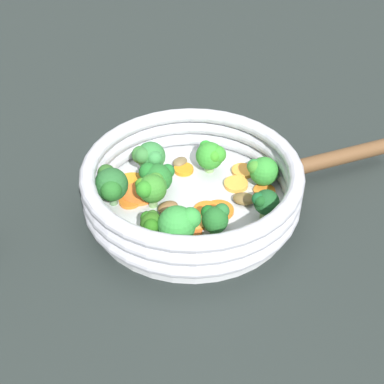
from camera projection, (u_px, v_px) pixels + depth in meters
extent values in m
plane|color=#212826|center=(192.00, 208.00, 0.75)|extent=(4.00, 4.00, 0.00)
cylinder|color=#B2B5B7|center=(192.00, 204.00, 0.75)|extent=(0.28, 0.28, 0.02)
torus|color=#B2B3BC|center=(192.00, 194.00, 0.74)|extent=(0.30, 0.30, 0.02)
torus|color=#B2B3BC|center=(192.00, 183.00, 0.72)|extent=(0.30, 0.30, 0.02)
torus|color=#B2B3BC|center=(192.00, 170.00, 0.71)|extent=(0.30, 0.30, 0.02)
cylinder|color=brown|center=(335.00, 158.00, 0.80)|extent=(0.14, 0.15, 0.02)
sphere|color=#B4B8B8|center=(285.00, 191.00, 0.75)|extent=(0.01, 0.01, 0.01)
sphere|color=#AFB4B8|center=(264.00, 165.00, 0.80)|extent=(0.01, 0.01, 0.01)
cylinder|color=orange|center=(139.00, 194.00, 0.75)|extent=(0.06, 0.06, 0.01)
cylinder|color=orange|center=(130.00, 201.00, 0.74)|extent=(0.04, 0.04, 0.00)
cylinder|color=#E05C22|center=(185.00, 230.00, 0.69)|extent=(0.06, 0.06, 0.00)
cylinder|color=#F59639|center=(195.00, 223.00, 0.70)|extent=(0.04, 0.04, 0.01)
cylinder|color=orange|center=(184.00, 169.00, 0.79)|extent=(0.04, 0.04, 0.01)
cylinder|color=orange|center=(207.00, 210.00, 0.72)|extent=(0.05, 0.05, 0.00)
cylinder|color=orange|center=(130.00, 185.00, 0.76)|extent=(0.05, 0.05, 0.01)
cylinder|color=orange|center=(243.00, 171.00, 0.79)|extent=(0.04, 0.04, 0.01)
cylinder|color=orange|center=(184.00, 256.00, 0.66)|extent=(0.05, 0.05, 0.00)
cylinder|color=#F49B38|center=(236.00, 184.00, 0.77)|extent=(0.04, 0.04, 0.01)
cylinder|color=orange|center=(264.00, 191.00, 0.76)|extent=(0.04, 0.04, 0.00)
cylinder|color=orange|center=(219.00, 210.00, 0.72)|extent=(0.05, 0.05, 0.00)
cylinder|color=#7FAD6A|center=(152.00, 168.00, 0.78)|extent=(0.01, 0.01, 0.02)
sphere|color=#307537|center=(151.00, 156.00, 0.77)|extent=(0.04, 0.04, 0.04)
sphere|color=#327B3C|center=(155.00, 158.00, 0.75)|extent=(0.02, 0.02, 0.02)
sphere|color=#336E2F|center=(140.00, 155.00, 0.76)|extent=(0.03, 0.03, 0.03)
sphere|color=#326D33|center=(143.00, 156.00, 0.75)|extent=(0.02, 0.02, 0.02)
cylinder|color=#6B914A|center=(159.00, 187.00, 0.76)|extent=(0.01, 0.01, 0.01)
sphere|color=#206325|center=(159.00, 177.00, 0.74)|extent=(0.04, 0.04, 0.04)
sphere|color=#2A6524|center=(160.00, 181.00, 0.73)|extent=(0.02, 0.02, 0.02)
sphere|color=#1C6423|center=(148.00, 172.00, 0.74)|extent=(0.03, 0.03, 0.03)
sphere|color=#1C6325|center=(168.00, 171.00, 0.75)|extent=(0.02, 0.02, 0.02)
cylinder|color=#7CA65D|center=(207.00, 166.00, 0.79)|extent=(0.01, 0.01, 0.02)
sphere|color=#30892A|center=(208.00, 155.00, 0.78)|extent=(0.04, 0.04, 0.04)
sphere|color=#318926|center=(217.00, 154.00, 0.77)|extent=(0.03, 0.03, 0.03)
sphere|color=#269226|center=(206.00, 146.00, 0.79)|extent=(0.02, 0.02, 0.02)
sphere|color=#338B22|center=(214.00, 156.00, 0.77)|extent=(0.02, 0.02, 0.02)
cylinder|color=#8DA46C|center=(177.00, 238.00, 0.67)|extent=(0.01, 0.01, 0.02)
sphere|color=#2F8535|center=(177.00, 225.00, 0.66)|extent=(0.05, 0.05, 0.05)
sphere|color=#2F8835|center=(190.00, 218.00, 0.65)|extent=(0.03, 0.03, 0.03)
sphere|color=#278D3B|center=(190.00, 218.00, 0.66)|extent=(0.03, 0.03, 0.03)
cylinder|color=#5C8854|center=(263.00, 181.00, 0.77)|extent=(0.02, 0.02, 0.01)
sphere|color=#2F852E|center=(264.00, 171.00, 0.76)|extent=(0.04, 0.04, 0.04)
sphere|color=#387B27|center=(254.00, 167.00, 0.75)|extent=(0.02, 0.02, 0.02)
sphere|color=#277D31|center=(254.00, 166.00, 0.75)|extent=(0.02, 0.02, 0.02)
cylinder|color=#70A555|center=(215.00, 229.00, 0.69)|extent=(0.01, 0.01, 0.01)
sphere|color=#1D5A22|center=(215.00, 220.00, 0.68)|extent=(0.03, 0.03, 0.03)
sphere|color=#14561B|center=(208.00, 212.00, 0.68)|extent=(0.02, 0.02, 0.02)
sphere|color=#21612A|center=(222.00, 211.00, 0.68)|extent=(0.02, 0.02, 0.02)
cylinder|color=#769753|center=(265.00, 213.00, 0.71)|extent=(0.01, 0.01, 0.02)
sphere|color=#174B20|center=(267.00, 202.00, 0.70)|extent=(0.03, 0.03, 0.03)
sphere|color=#134F24|center=(258.00, 199.00, 0.69)|extent=(0.02, 0.02, 0.02)
sphere|color=#14471A|center=(260.00, 201.00, 0.69)|extent=(0.02, 0.02, 0.02)
cylinder|color=#7EA057|center=(153.00, 234.00, 0.68)|extent=(0.01, 0.01, 0.02)
sphere|color=#275B16|center=(152.00, 224.00, 0.67)|extent=(0.03, 0.03, 0.03)
sphere|color=#225F14|center=(151.00, 226.00, 0.66)|extent=(0.02, 0.02, 0.02)
sphere|color=#2D5A1D|center=(153.00, 216.00, 0.67)|extent=(0.02, 0.02, 0.02)
sphere|color=#226316|center=(147.00, 218.00, 0.67)|extent=(0.02, 0.02, 0.02)
cylinder|color=#5D8555|center=(113.00, 198.00, 0.73)|extent=(0.01, 0.01, 0.02)
sphere|color=#225727|center=(111.00, 184.00, 0.72)|extent=(0.05, 0.05, 0.05)
sphere|color=#205C20|center=(111.00, 190.00, 0.70)|extent=(0.03, 0.03, 0.03)
sphere|color=#26521F|center=(106.00, 173.00, 0.72)|extent=(0.02, 0.02, 0.02)
cylinder|color=#7AA860|center=(153.00, 200.00, 0.73)|extent=(0.01, 0.01, 0.02)
sphere|color=#327827|center=(152.00, 189.00, 0.72)|extent=(0.04, 0.04, 0.04)
sphere|color=#2A7A20|center=(145.00, 189.00, 0.70)|extent=(0.02, 0.02, 0.02)
sphere|color=#397A1D|center=(142.00, 185.00, 0.71)|extent=(0.02, 0.02, 0.02)
sphere|color=#397F27|center=(156.00, 181.00, 0.72)|extent=(0.02, 0.02, 0.02)
ellipsoid|color=brown|center=(244.00, 199.00, 0.74)|extent=(0.03, 0.03, 0.01)
ellipsoid|color=brown|center=(180.00, 162.00, 0.80)|extent=(0.03, 0.03, 0.01)
ellipsoid|color=brown|center=(168.00, 208.00, 0.72)|extent=(0.04, 0.04, 0.01)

